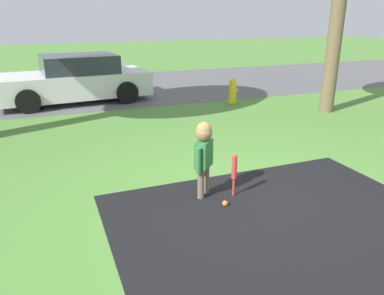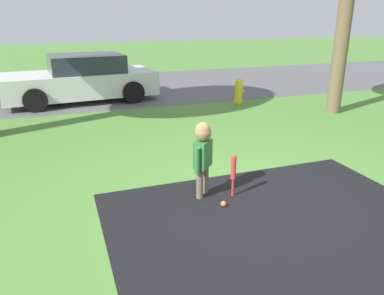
% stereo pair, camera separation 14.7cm
% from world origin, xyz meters
% --- Properties ---
extents(ground_plane, '(60.00, 60.00, 0.00)m').
position_xyz_m(ground_plane, '(0.00, 0.00, 0.00)').
color(ground_plane, '#518438').
extents(street_strip, '(40.00, 6.00, 0.01)m').
position_xyz_m(street_strip, '(0.00, 8.54, 0.00)').
color(street_strip, '#59595B').
rests_on(street_strip, ground).
extents(child, '(0.31, 0.30, 0.99)m').
position_xyz_m(child, '(-0.48, 0.51, 0.64)').
color(child, '#6B5B4C').
rests_on(child, ground).
extents(baseball_bat, '(0.07, 0.07, 0.57)m').
position_xyz_m(baseball_bat, '(-0.12, 0.36, 0.37)').
color(baseball_bat, red).
rests_on(baseball_bat, ground).
extents(sports_ball, '(0.07, 0.07, 0.07)m').
position_xyz_m(sports_ball, '(-0.35, 0.14, 0.04)').
color(sports_ball, orange).
rests_on(sports_ball, ground).
extents(fire_hydrant, '(0.27, 0.25, 0.67)m').
position_xyz_m(fire_hydrant, '(2.32, 5.12, 0.33)').
color(fire_hydrant, yellow).
rests_on(fire_hydrant, ground).
extents(parked_car, '(4.04, 2.15, 1.23)m').
position_xyz_m(parked_car, '(-1.47, 6.96, 0.58)').
color(parked_car, silver).
rests_on(parked_car, ground).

